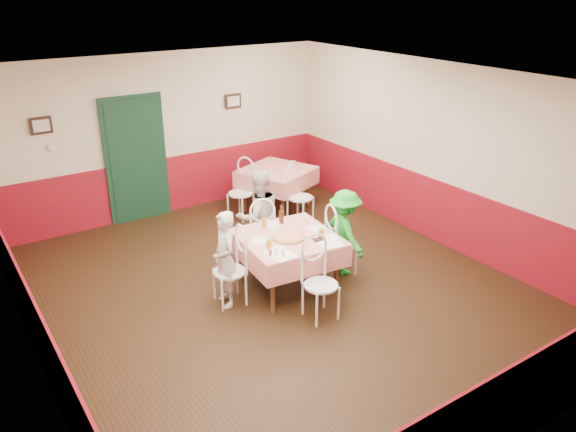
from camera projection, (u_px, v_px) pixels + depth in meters
floor at (277, 291)px, 7.58m from camera, size 7.00×7.00×0.00m
ceiling at (275, 81)px, 6.49m from camera, size 7.00×7.00×0.00m
back_wall at (167, 135)px, 9.71m from camera, size 6.00×0.10×2.80m
front_wall at (520, 326)px, 4.36m from camera, size 6.00×0.10×2.80m
left_wall at (19, 254)px, 5.49m from camera, size 0.10×7.00×2.80m
right_wall at (441, 155)px, 8.58m from camera, size 0.10×7.00×2.80m
wainscot_back at (171, 184)px, 10.05m from camera, size 6.00×0.03×1.00m
wainscot_front at (501, 415)px, 4.72m from camera, size 6.00×0.03×1.00m
wainscot_left at (37, 331)px, 5.85m from camera, size 0.03×7.00×1.00m
wainscot_right at (434, 210)px, 8.92m from camera, size 0.03×7.00×1.00m
door at (136, 161)px, 9.50m from camera, size 0.96×0.06×2.10m
picture_left at (41, 125)px, 8.47m from camera, size 0.32×0.03×0.26m
picture_right at (233, 101)px, 10.17m from camera, size 0.32×0.03×0.26m
thermostat at (52, 147)px, 8.65m from camera, size 0.10×0.03×0.10m
main_table at (288, 262)px, 7.54m from camera, size 1.34×1.34×0.77m
second_table at (277, 189)px, 10.17m from camera, size 1.46×1.46×0.77m
chair_left at (229, 272)px, 7.14m from camera, size 0.48×0.48×0.90m
chair_right at (341, 244)px, 7.89m from camera, size 0.50×0.50×0.90m
chair_far at (261, 234)px, 8.21m from camera, size 0.54×0.54×0.90m
chair_near at (321, 285)px, 6.83m from camera, size 0.45×0.45×0.90m
chair_second_a at (240, 193)px, 9.75m from camera, size 0.55×0.55×0.90m
chair_second_b at (300, 198)px, 9.57m from camera, size 0.55×0.55×0.90m
pizza at (289, 237)px, 7.34m from camera, size 0.47×0.47×0.03m
plate_left at (259, 241)px, 7.23m from camera, size 0.27×0.27×0.01m
plate_right at (317, 229)px, 7.58m from camera, size 0.27×0.27×0.01m
plate_far at (272, 225)px, 7.72m from camera, size 0.27×0.27×0.01m
glass_a at (269, 245)px, 7.01m from camera, size 0.07×0.07×0.12m
glass_b at (321, 233)px, 7.34m from camera, size 0.07×0.07×0.12m
glass_c at (264, 223)px, 7.64m from camera, size 0.07×0.07×0.13m
beer_bottle at (281, 215)px, 7.74m from camera, size 0.07×0.07×0.24m
shaker_a at (276, 252)px, 6.86m from camera, size 0.04×0.04×0.09m
shaker_b at (283, 253)px, 6.84m from camera, size 0.04×0.04×0.09m
shaker_c at (270, 252)px, 6.87m from camera, size 0.04×0.04×0.09m
menu_left at (280, 254)px, 6.92m from camera, size 0.32×0.41×0.00m
menu_right at (329, 241)px, 7.25m from camera, size 0.41×0.47×0.00m
wallet at (318, 239)px, 7.28m from camera, size 0.12×0.10×0.02m
diner_left at (225, 259)px, 7.05m from camera, size 0.37×0.51×1.27m
diner_far at (259, 217)px, 8.15m from camera, size 0.75×0.62×1.41m
diner_right at (345, 232)px, 7.84m from camera, size 0.56×0.85×1.24m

